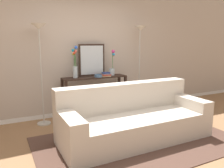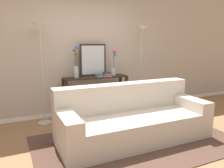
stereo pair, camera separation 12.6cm
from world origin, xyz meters
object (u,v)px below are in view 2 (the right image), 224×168
(floor_lamp_right, at_px, (141,45))
(book_stack, at_px, (107,75))
(console_table, at_px, (96,89))
(vase_short_flowers, at_px, (114,66))
(fruit_bowl, at_px, (99,76))
(vase_tall_flowers, at_px, (76,65))
(book_row_under_console, at_px, (80,115))
(couch, at_px, (132,120))
(floor_lamp_left, at_px, (41,46))
(wall_mirror, at_px, (93,60))

(floor_lamp_right, bearing_deg, book_stack, -176.90)
(book_stack, bearing_deg, console_table, 157.16)
(vase_short_flowers, xyz_separation_m, fruit_bowl, (-0.39, -0.13, -0.18))
(vase_tall_flowers, relative_size, book_row_under_console, 1.61)
(couch, distance_m, floor_lamp_left, 2.15)
(console_table, xyz_separation_m, book_stack, (0.22, -0.09, 0.31))
(console_table, xyz_separation_m, book_row_under_console, (-0.36, 0.00, -0.53))
(book_row_under_console, bearing_deg, vase_short_flowers, 1.90)
(console_table, relative_size, floor_lamp_right, 0.72)
(console_table, height_order, book_stack, book_stack)
(floor_lamp_left, distance_m, fruit_bowl, 1.29)
(floor_lamp_left, height_order, vase_short_flowers, floor_lamp_left)
(couch, bearing_deg, floor_lamp_right, 53.69)
(book_stack, xyz_separation_m, book_row_under_console, (-0.58, 0.09, -0.83))
(wall_mirror, height_order, fruit_bowl, wall_mirror)
(floor_lamp_left, height_order, book_stack, floor_lamp_left)
(console_table, distance_m, floor_lamp_left, 1.42)
(floor_lamp_right, xyz_separation_m, vase_short_flowers, (-0.66, 0.07, -0.45))
(console_table, bearing_deg, book_stack, -22.84)
(floor_lamp_right, height_order, book_stack, floor_lamp_right)
(floor_lamp_left, distance_m, floor_lamp_right, 2.18)
(vase_tall_flowers, xyz_separation_m, book_stack, (0.64, -0.11, -0.21))
(console_table, xyz_separation_m, vase_short_flowers, (0.43, 0.03, 0.48))
(book_stack, bearing_deg, vase_tall_flowers, 170.24)
(vase_tall_flowers, distance_m, book_row_under_console, 1.05)
(vase_short_flowers, bearing_deg, floor_lamp_left, -177.38)
(couch, xyz_separation_m, floor_lamp_right, (0.99, 1.35, 1.20))
(wall_mirror, bearing_deg, vase_short_flowers, -14.72)
(vase_tall_flowers, distance_m, fruit_bowl, 0.52)
(floor_lamp_left, height_order, wall_mirror, floor_lamp_left)
(couch, height_order, wall_mirror, wall_mirror)
(fruit_bowl, distance_m, book_row_under_console, 0.92)
(vase_tall_flowers, xyz_separation_m, fruit_bowl, (0.46, -0.12, -0.22))
(floor_lamp_left, distance_m, wall_mirror, 1.15)
(vase_short_flowers, bearing_deg, couch, -103.12)
(vase_short_flowers, bearing_deg, floor_lamp_right, -6.04)
(book_stack, bearing_deg, wall_mirror, 133.59)
(book_stack, bearing_deg, floor_lamp_left, 177.94)
(wall_mirror, height_order, vase_tall_flowers, wall_mirror)
(floor_lamp_right, relative_size, vase_short_flowers, 3.45)
(vase_short_flowers, height_order, fruit_bowl, vase_short_flowers)
(wall_mirror, height_order, book_stack, wall_mirror)
(console_table, height_order, wall_mirror, wall_mirror)
(couch, xyz_separation_m, book_row_under_console, (-0.46, 1.39, -0.26))
(book_stack, bearing_deg, book_row_under_console, 171.00)
(couch, height_order, book_row_under_console, couch)
(couch, relative_size, book_row_under_console, 6.07)
(vase_tall_flowers, height_order, book_stack, vase_tall_flowers)
(vase_tall_flowers, bearing_deg, floor_lamp_right, -2.35)
(book_stack, distance_m, book_row_under_console, 1.02)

